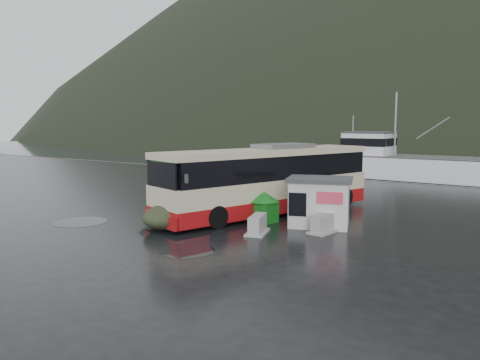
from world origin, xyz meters
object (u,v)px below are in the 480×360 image
Objects in this scene: coach_bus at (268,213)px; fishing_trawler at (421,174)px; waste_bin_left at (264,222)px; jersey_barrier_b at (257,233)px; white_van at (206,201)px; waste_bin_right at (234,218)px; dome_tent at (170,228)px; jersey_barrier_a at (324,232)px; ticket_kiosk at (319,226)px.

coach_bus is 0.58× the size of fishing_trawler.
waste_bin_left reaches higher than jersey_barrier_b.
white_van is at bearing -104.91° from fishing_trawler.
fishing_trawler is (-0.41, 30.35, 0.00)m from jersey_barrier_b.
waste_bin_right is at bearing 142.08° from jersey_barrier_b.
jersey_barrier_a is at bearing 28.59° from dome_tent.
coach_bus is 6.14m from dome_tent.
fishing_trawler is at bearing 83.65° from dome_tent.
white_van reaches higher than jersey_barrier_a.
waste_bin_left is 4.74m from dome_tent.
fishing_trawler is at bearing 60.53° from white_van.
waste_bin_left is at bearing 51.97° from dome_tent.
waste_bin_right is 28.16m from fishing_trawler.
coach_bus is at bearing -25.19° from white_van.
dome_tent is (-1.86, -5.85, 0.00)m from coach_bus.
dome_tent is 7.18m from ticket_kiosk.
waste_bin_left is 0.50× the size of dome_tent.
white_van is 4.53× the size of waste_bin_right.
white_van reaches higher than dome_tent.
coach_bus is 4.49× the size of ticket_kiosk.
fishing_trawler is (0.62, 28.13, 0.00)m from waste_bin_left.
white_van is 9.24m from jersey_barrier_b.
white_van is 1.98× the size of dome_tent.
dome_tent is 7.24m from jersey_barrier_a.
ticket_kiosk is 1.80× the size of jersey_barrier_b.
dome_tent is at bearing -151.41° from jersey_barrier_a.
fishing_trawler is at bearing 90.78° from jersey_barrier_b.
coach_bus reaches higher than ticket_kiosk.
jersey_barrier_a is (3.43, -0.27, 0.00)m from waste_bin_left.
fishing_trawler is (-2.81, 28.40, 0.00)m from jersey_barrier_a.
white_van is 2.01× the size of ticket_kiosk.
fishing_trawler is (3.54, 31.86, 0.00)m from dome_tent.
jersey_barrier_a is at bearing 39.07° from jersey_barrier_b.
waste_bin_right is (4.52, -3.13, 0.00)m from white_van.
jersey_barrier_b is at bearing -138.40° from ticket_kiosk.
coach_bus is 4.81m from jersey_barrier_b.
waste_bin_right is 3.75m from jersey_barrier_b.
jersey_barrier_b is at bearing -37.92° from waste_bin_right.
waste_bin_left reaches higher than dome_tent.
waste_bin_right is 5.36m from jersey_barrier_a.
dome_tent is 32.06m from fishing_trawler.
waste_bin_left is 0.51× the size of ticket_kiosk.
waste_bin_right is at bearing -97.05° from coach_bus.
fishing_trawler reaches higher than coach_bus.
ticket_kiosk is at bearing -3.72° from coach_bus.
white_van reaches higher than ticket_kiosk.
jersey_barrier_b is 30.35m from fishing_trawler.
coach_bus is 8.07× the size of jersey_barrier_b.
fishing_trawler reaches higher than ticket_kiosk.
white_van is at bearing 160.57° from jersey_barrier_a.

